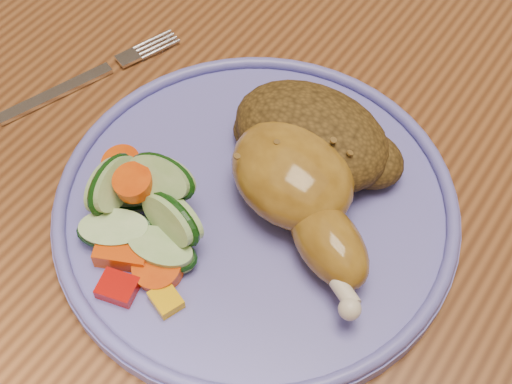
{
  "coord_description": "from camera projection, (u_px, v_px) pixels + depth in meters",
  "views": [
    {
      "loc": [
        0.08,
        -0.32,
        1.19
      ],
      "look_at": [
        -0.09,
        -0.08,
        0.78
      ],
      "focal_mm": 50.0,
      "sensor_mm": 36.0,
      "label": 1
    }
  ],
  "objects": [
    {
      "name": "chicken_leg",
      "position": [
        301.0,
        190.0,
        0.5
      ],
      "size": [
        0.15,
        0.13,
        0.05
      ],
      "color": "olive",
      "rests_on": "plate"
    },
    {
      "name": "fork",
      "position": [
        83.0,
        80.0,
        0.61
      ],
      "size": [
        0.06,
        0.15,
        0.0
      ],
      "color": "silver",
      "rests_on": "dining_table"
    },
    {
      "name": "vegetable_pile",
      "position": [
        141.0,
        212.0,
        0.5
      ],
      "size": [
        0.12,
        0.11,
        0.06
      ],
      "color": "#A50A05",
      "rests_on": "plate"
    },
    {
      "name": "plate_rim",
      "position": [
        256.0,
        200.0,
        0.52
      ],
      "size": [
        0.3,
        0.3,
        0.01
      ],
      "primitive_type": "torus",
      "color": "#5F5BB7",
      "rests_on": "plate"
    },
    {
      "name": "dining_table",
      "position": [
        393.0,
        249.0,
        0.61
      ],
      "size": [
        0.9,
        1.4,
        0.75
      ],
      "color": "brown",
      "rests_on": "ground"
    },
    {
      "name": "plate",
      "position": [
        256.0,
        208.0,
        0.53
      ],
      "size": [
        0.3,
        0.3,
        0.01
      ],
      "primitive_type": "cylinder",
      "color": "#5F5BB7",
      "rests_on": "dining_table"
    },
    {
      "name": "rice_pilaf",
      "position": [
        314.0,
        138.0,
        0.53
      ],
      "size": [
        0.13,
        0.09,
        0.05
      ],
      "color": "#4F3713",
      "rests_on": "plate"
    }
  ]
}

